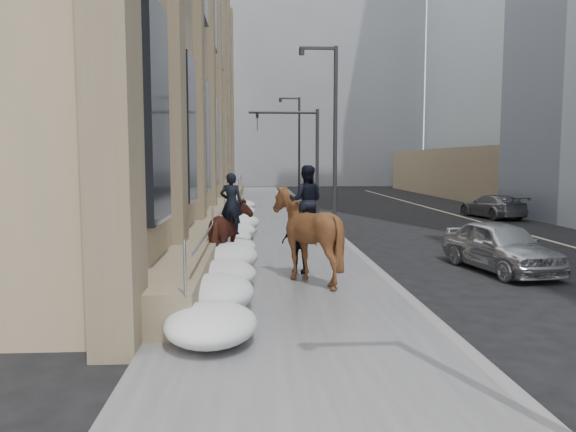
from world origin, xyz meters
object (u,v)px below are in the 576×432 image
object	(u,v)px
pedestrian	(299,243)
car_silver	(501,246)
mounted_horse_left	(230,230)
mounted_horse_right	(306,231)
car_grey	(492,206)

from	to	relation	value
pedestrian	car_silver	distance (m)	5.62
mounted_horse_left	mounted_horse_right	xyz separation A→B (m)	(1.92, -2.21, 0.23)
mounted_horse_left	pedestrian	distance (m)	2.19
car_silver	pedestrian	bearing A→B (deg)	175.51
mounted_horse_right	car_grey	xyz separation A→B (m)	(11.35, 15.54, -0.73)
mounted_horse_left	mounted_horse_right	distance (m)	2.94
pedestrian	mounted_horse_left	bearing A→B (deg)	164.59
mounted_horse_right	car_silver	world-z (taller)	mounted_horse_right
mounted_horse_left	mounted_horse_right	bearing A→B (deg)	140.97
mounted_horse_left	car_silver	size ratio (longest dim) A/B	0.63
mounted_horse_left	pedestrian	xyz separation A→B (m)	(1.85, -1.15, -0.21)
mounted_horse_right	pedestrian	xyz separation A→B (m)	(-0.08, 1.05, -0.45)
mounted_horse_right	car_grey	world-z (taller)	mounted_horse_right
mounted_horse_right	pedestrian	world-z (taller)	mounted_horse_right
mounted_horse_left	mounted_horse_right	size ratio (longest dim) A/B	0.92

